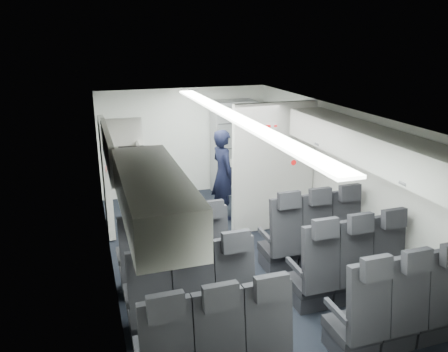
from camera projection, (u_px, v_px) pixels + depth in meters
cabin_shell at (233, 186)px, 6.10m from camera, size 3.41×6.01×2.16m
seat_row_front at (245, 249)px, 5.84m from camera, size 3.33×0.56×1.24m
seat_row_mid at (273, 284)px, 5.03m from camera, size 3.33×0.56×1.24m
seat_row_rear at (311, 333)px, 4.21m from camera, size 3.33×0.56×1.24m
overhead_bin_left_rear at (153, 196)px, 3.65m from camera, size 0.53×1.80×0.40m
overhead_bin_left_front_open at (127, 157)px, 5.26m from camera, size 0.64×1.70×0.72m
overhead_bin_right_rear at (426, 166)px, 4.47m from camera, size 0.53×1.80×0.40m
overhead_bin_right_front at (334, 132)px, 6.05m from camera, size 0.53×1.70×0.40m
bulkhead_partition at (274, 167)px, 7.12m from camera, size 1.40×0.15×2.13m
galley_unit at (233, 147)px, 8.89m from camera, size 0.85×0.52×1.90m
boarding_door at (106, 176)px, 7.08m from camera, size 0.12×1.27×1.86m
flight_attendant at (223, 174)px, 7.66m from camera, size 0.48×0.64×1.60m
carry_on_bag at (137, 160)px, 5.01m from camera, size 0.48×0.38×0.26m
papers at (234, 161)px, 7.60m from camera, size 0.20×0.07×0.14m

